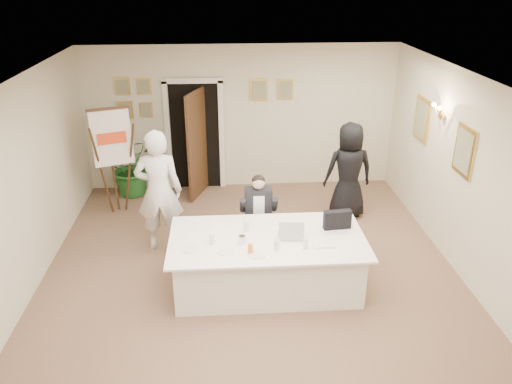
{
  "coord_description": "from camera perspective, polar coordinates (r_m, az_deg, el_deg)",
  "views": [
    {
      "loc": [
        -0.35,
        -5.91,
        4.08
      ],
      "look_at": [
        0.1,
        0.6,
        1.13
      ],
      "focal_mm": 35.0,
      "sensor_mm": 36.0,
      "label": 1
    }
  ],
  "objects": [
    {
      "name": "conference_table",
      "position": [
        6.89,
        1.27,
        -7.99
      ],
      "size": [
        2.62,
        1.4,
        0.78
      ],
      "color": "white",
      "rests_on": "floor"
    },
    {
      "name": "laptop",
      "position": [
        6.68,
        3.96,
        -4.0
      ],
      "size": [
        0.37,
        0.39,
        0.28
      ],
      "primitive_type": null,
      "rotation": [
        0.0,
        0.0,
        -0.1
      ],
      "color": "#B7BABC",
      "rests_on": "conference_table"
    },
    {
      "name": "plate_near",
      "position": [
        6.3,
        0.16,
        -7.19
      ],
      "size": [
        0.22,
        0.22,
        0.01
      ],
      "primitive_type": "cylinder",
      "rotation": [
        0.0,
        0.0,
        -0.04
      ],
      "color": "white",
      "rests_on": "conference_table"
    },
    {
      "name": "glass_c",
      "position": [
        6.45,
        5.68,
        -5.88
      ],
      "size": [
        0.07,
        0.07,
        0.14
      ],
      "primitive_type": "cylinder",
      "rotation": [
        0.0,
        0.0,
        -0.13
      ],
      "color": "silver",
      "rests_on": "conference_table"
    },
    {
      "name": "wall_left",
      "position": [
        7.01,
        -25.77,
        -0.7
      ],
      "size": [
        0.1,
        7.0,
        2.8
      ],
      "primitive_type": "cube",
      "color": "beige",
      "rests_on": "floor"
    },
    {
      "name": "floor",
      "position": [
        7.19,
        -0.44,
        -10.23
      ],
      "size": [
        7.0,
        7.0,
        0.0
      ],
      "primitive_type": "plane",
      "color": "brown",
      "rests_on": "ground"
    },
    {
      "name": "doorway",
      "position": [
        9.73,
        -6.89,
        5.98
      ],
      "size": [
        1.14,
        0.86,
        2.2
      ],
      "color": "black",
      "rests_on": "floor"
    },
    {
      "name": "paper_stack",
      "position": [
        6.57,
        7.71,
        -5.93
      ],
      "size": [
        0.29,
        0.21,
        0.03
      ],
      "primitive_type": "cube",
      "rotation": [
        0.0,
        0.0,
        0.04
      ],
      "color": "white",
      "rests_on": "conference_table"
    },
    {
      "name": "plate_left",
      "position": [
        6.47,
        -7.41,
        -6.53
      ],
      "size": [
        0.26,
        0.26,
        0.01
      ],
      "primitive_type": "cylinder",
      "rotation": [
        0.0,
        0.0,
        0.26
      ],
      "color": "white",
      "rests_on": "conference_table"
    },
    {
      "name": "seated_man",
      "position": [
        7.58,
        0.29,
        -2.61
      ],
      "size": [
        0.63,
        0.66,
        1.29
      ],
      "primitive_type": null,
      "rotation": [
        0.0,
        0.0,
        -0.14
      ],
      "color": "black",
      "rests_on": "floor"
    },
    {
      "name": "steel_jug",
      "position": [
        6.54,
        -1.6,
        -5.45
      ],
      "size": [
        0.11,
        0.11,
        0.11
      ],
      "primitive_type": "cylinder",
      "rotation": [
        0.0,
        0.0,
        -0.33
      ],
      "color": "silver",
      "rests_on": "conference_table"
    },
    {
      "name": "standing_woman",
      "position": [
        8.79,
        10.54,
        2.39
      ],
      "size": [
        0.86,
        0.58,
        1.71
      ],
      "primitive_type": "imported",
      "rotation": [
        0.0,
        0.0,
        3.19
      ],
      "color": "black",
      "rests_on": "floor"
    },
    {
      "name": "ceiling",
      "position": [
        6.06,
        -0.53,
        12.15
      ],
      "size": [
        6.0,
        7.0,
        0.02
      ],
      "primitive_type": "cube",
      "color": "white",
      "rests_on": "wall_back"
    },
    {
      "name": "standing_man",
      "position": [
        7.71,
        -11.02,
        0.09
      ],
      "size": [
        0.71,
        0.47,
        1.94
      ],
      "primitive_type": "imported",
      "rotation": [
        0.0,
        0.0,
        3.14
      ],
      "color": "silver",
      "rests_on": "floor"
    },
    {
      "name": "wall_sconce",
      "position": [
        8.06,
        20.23,
        8.64
      ],
      "size": [
        0.2,
        0.3,
        0.24
      ],
      "primitive_type": null,
      "color": "gold",
      "rests_on": "wall_right"
    },
    {
      "name": "potted_palm",
      "position": [
        9.92,
        -14.0,
        2.93
      ],
      "size": [
        1.38,
        1.36,
        1.16
      ],
      "primitive_type": "imported",
      "rotation": [
        0.0,
        0.0,
        0.69
      ],
      "color": "#1C5520",
      "rests_on": "floor"
    },
    {
      "name": "wall_back",
      "position": [
        9.79,
        -1.73,
        8.44
      ],
      "size": [
        6.0,
        0.1,
        2.8
      ],
      "primitive_type": "cube",
      "color": "beige",
      "rests_on": "floor"
    },
    {
      "name": "plate_mid",
      "position": [
        6.39,
        -3.48,
        -6.79
      ],
      "size": [
        0.27,
        0.27,
        0.01
      ],
      "primitive_type": "cylinder",
      "rotation": [
        0.0,
        0.0,
        0.28
      ],
      "color": "white",
      "rests_on": "conference_table"
    },
    {
      "name": "glass_b",
      "position": [
        6.4,
        2.36,
        -6.05
      ],
      "size": [
        0.09,
        0.09,
        0.14
      ],
      "primitive_type": "cylinder",
      "rotation": [
        0.0,
        0.0,
        0.33
      ],
      "color": "silver",
      "rests_on": "conference_table"
    },
    {
      "name": "glass_d",
      "position": [
        6.82,
        -1.13,
        -3.96
      ],
      "size": [
        0.09,
        0.09,
        0.14
      ],
      "primitive_type": "cylinder",
      "rotation": [
        0.0,
        0.0,
        -0.28
      ],
      "color": "silver",
      "rests_on": "conference_table"
    },
    {
      "name": "pictures_back_wall",
      "position": [
        9.65,
        -6.6,
        10.83
      ],
      "size": [
        3.4,
        0.06,
        0.8
      ],
      "primitive_type": null,
      "color": "gold",
      "rests_on": "wall_back"
    },
    {
      "name": "laptop_bag",
      "position": [
        6.95,
        9.28,
        -3.13
      ],
      "size": [
        0.39,
        0.14,
        0.27
      ],
      "primitive_type": "cube",
      "rotation": [
        0.0,
        0.0,
        0.11
      ],
      "color": "black",
      "rests_on": "conference_table"
    },
    {
      "name": "oj_glass",
      "position": [
        6.31,
        -0.64,
        -6.53
      ],
      "size": [
        0.07,
        0.07,
        0.13
      ],
      "primitive_type": "cylinder",
      "rotation": [
        0.0,
        0.0,
        -0.13
      ],
      "color": "orange",
      "rests_on": "conference_table"
    },
    {
      "name": "pictures_right_wall",
      "position": [
        8.19,
        20.33,
        6.27
      ],
      "size": [
        0.06,
        2.2,
        0.8
      ],
      "primitive_type": null,
      "color": "gold",
      "rests_on": "wall_right"
    },
    {
      "name": "flip_chart",
      "position": [
        9.09,
        -15.88,
        2.79
      ],
      "size": [
        0.69,
        0.53,
        1.91
      ],
      "color": "#351E11",
      "rests_on": "floor"
    },
    {
      "name": "glass_a",
      "position": [
        6.54,
        -5.06,
        -5.41
      ],
      "size": [
        0.07,
        0.07,
        0.14
      ],
      "primitive_type": "cylinder",
      "rotation": [
        0.0,
        0.0,
        0.07
      ],
      "color": "silver",
      "rests_on": "conference_table"
    },
    {
      "name": "wall_right",
      "position": [
        7.3,
        23.73,
        0.65
      ],
      "size": [
        0.1,
        7.0,
        2.8
      ],
      "primitive_type": "cube",
      "color": "beige",
      "rests_on": "floor"
    }
  ]
}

